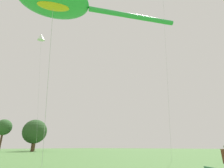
{
  "coord_description": "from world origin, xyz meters",
  "views": [
    {
      "loc": [
        -9.51,
        1.2,
        1.39
      ],
      "look_at": [
        -0.29,
        8.17,
        5.56
      ],
      "focal_mm": 27.97,
      "sensor_mm": 36.0,
      "label": 1
    }
  ],
  "objects_px": {
    "big_show_kite": "(58,2)",
    "small_kite_box_yellow": "(41,37)",
    "tree_shrub_far": "(36,134)",
    "tree_broad_distant": "(35,132)",
    "tree_oak_left": "(4,127)"
  },
  "relations": [
    {
      "from": "big_show_kite",
      "to": "small_kite_box_yellow",
      "type": "bearing_deg",
      "value": -74.4
    },
    {
      "from": "small_kite_box_yellow",
      "to": "tree_shrub_far",
      "type": "relative_size",
      "value": 2.12
    },
    {
      "from": "big_show_kite",
      "to": "tree_broad_distant",
      "type": "xyz_separation_m",
      "value": [
        24.65,
        43.94,
        -6.94
      ]
    },
    {
      "from": "small_kite_box_yellow",
      "to": "tree_oak_left",
      "type": "xyz_separation_m",
      "value": [
        10.75,
        34.41,
        -11.65
      ]
    },
    {
      "from": "big_show_kite",
      "to": "small_kite_box_yellow",
      "type": "relative_size",
      "value": 0.71
    },
    {
      "from": "big_show_kite",
      "to": "tree_oak_left",
      "type": "relative_size",
      "value": 1.46
    },
    {
      "from": "tree_oak_left",
      "to": "big_show_kite",
      "type": "bearing_deg",
      "value": -109.3
    },
    {
      "from": "big_show_kite",
      "to": "tree_oak_left",
      "type": "height_order",
      "value": "big_show_kite"
    },
    {
      "from": "tree_oak_left",
      "to": "small_kite_box_yellow",
      "type": "bearing_deg",
      "value": -107.36
    },
    {
      "from": "tree_shrub_far",
      "to": "tree_broad_distant",
      "type": "xyz_separation_m",
      "value": [
        -6.45,
        -10.29,
        0.05
      ]
    },
    {
      "from": "tree_shrub_far",
      "to": "tree_oak_left",
      "type": "height_order",
      "value": "tree_oak_left"
    },
    {
      "from": "big_show_kite",
      "to": "tree_shrub_far",
      "type": "distance_m",
      "value": 62.9
    },
    {
      "from": "tree_oak_left",
      "to": "tree_broad_distant",
      "type": "distance_m",
      "value": 8.88
    },
    {
      "from": "tree_oak_left",
      "to": "tree_broad_distant",
      "type": "bearing_deg",
      "value": -27.79
    },
    {
      "from": "small_kite_box_yellow",
      "to": "tree_shrub_far",
      "type": "xyz_separation_m",
      "value": [
        25.02,
        40.58,
        -12.61
      ]
    }
  ]
}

